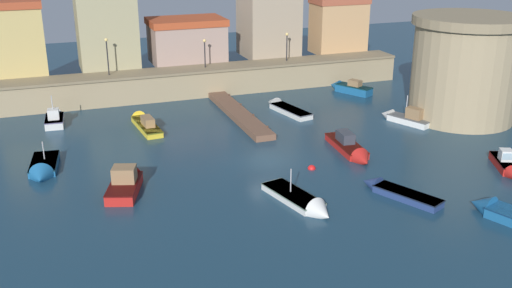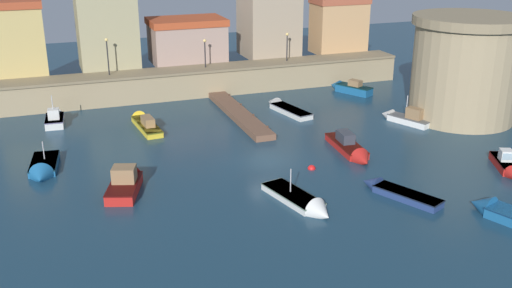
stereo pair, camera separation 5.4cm
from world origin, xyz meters
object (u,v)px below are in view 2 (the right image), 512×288
Objects in this scene: fortress_tower at (465,68)px; quay_lamp_1 at (205,48)px; quay_lamp_0 at (107,51)px; moored_boat_3 at (126,181)px; moored_boat_9 at (349,88)px; moored_boat_10 at (404,117)px; moored_boat_2 at (507,165)px; moored_boat_4 at (43,169)px; moored_boat_8 at (305,203)px; moored_boat_7 at (144,122)px; mooring_buoy_0 at (312,169)px; quay_lamp_2 at (287,42)px; moored_boat_11 at (55,118)px; moored_boat_1 at (351,149)px; moored_boat_6 at (394,191)px; moored_boat_0 at (284,108)px.

fortress_tower is 3.41× the size of quay_lamp_1.
quay_lamp_0 reaches higher than moored_boat_3.
moored_boat_10 is (-0.24, -10.82, -0.05)m from moored_boat_9.
moored_boat_4 reaches higher than moored_boat_2.
moored_boat_9 is at bearing -154.22° from moored_boat_2.
moored_boat_8 reaches higher than moored_boat_4.
moored_boat_7 is at bearing 139.95° from moored_boat_4.
quay_lamp_1 reaches higher than mooring_buoy_0.
quay_lamp_1 is 0.63× the size of moored_boat_2.
quay_lamp_2 is 24.31m from mooring_buoy_0.
moored_boat_7 is at bearing -78.37° from quay_lamp_0.
moored_boat_3 is at bearing -162.22° from moored_boat_11.
moored_boat_3 is 16.96m from moored_boat_11.
moored_boat_1 is 1.20× the size of moored_boat_3.
moored_boat_11 reaches higher than moored_boat_10.
moored_boat_6 is 1.16× the size of moored_boat_9.
moored_boat_11 reaches higher than moored_boat_7.
fortress_tower is at bearing -110.19° from moored_boat_7.
moored_boat_8 is 20.06m from moored_boat_10.
moored_boat_7 is 22.90m from moored_boat_9.
moored_boat_3 is 1.01× the size of moored_boat_4.
moored_boat_1 is 1.56× the size of moored_boat_11.
quay_lamp_0 is 0.54× the size of moored_boat_1.
moored_boat_11 is at bearing 15.99° from moored_boat_6.
moored_boat_1 is 26.74m from moored_boat_11.
moored_boat_3 is 1.30× the size of moored_boat_11.
quay_lamp_1 is 9.19m from quay_lamp_2.
quay_lamp_1 is at bearing 140.60° from fortress_tower.
quay_lamp_1 is 16.82m from moored_boat_11.
moored_boat_2 is 10.03m from moored_boat_6.
moored_boat_1 is 11.48× the size of mooring_buoy_0.
quay_lamp_2 is 19.81m from moored_boat_7.
moored_boat_4 reaches higher than moored_boat_9.
moored_boat_11 is (-29.96, -0.22, -0.04)m from moored_boat_9.
moored_boat_3 reaches higher than mooring_buoy_0.
quay_lamp_1 is 0.46× the size of moored_boat_8.
moored_boat_9 is at bearing -85.09° from moored_boat_7.
quay_lamp_1 reaches higher than moored_boat_3.
moored_boat_8 reaches higher than moored_boat_1.
mooring_buoy_0 is at bearing -62.55° from moored_boat_1.
moored_boat_8 is (6.78, -19.63, -0.12)m from moored_boat_7.
quay_lamp_0 is at bearing 49.49° from moored_boat_0.
moored_boat_4 is at bearing 98.89° from moored_boat_0.
moored_boat_3 is at bearing 160.19° from moored_boat_7.
moored_boat_11 reaches higher than moored_boat_4.
fortress_tower is at bearing 113.69° from moored_boat_1.
quay_lamp_2 is at bearing 146.21° from moored_boat_8.
moored_boat_2 is 14.20m from mooring_buoy_0.
fortress_tower is 13.35m from moored_boat_9.
moored_boat_11 reaches higher than moored_boat_1.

